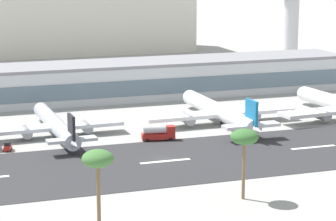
{
  "coord_description": "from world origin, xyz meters",
  "views": [
    {
      "loc": [
        -48.99,
        -149.92,
        45.75
      ],
      "look_at": [
        9.57,
        25.34,
        5.68
      ],
      "focal_mm": 75.57,
      "sensor_mm": 36.0,
      "label": 1
    }
  ],
  "objects": [
    {
      "name": "ground_plane",
      "position": [
        0.0,
        0.0,
        0.0
      ],
      "size": [
        1400.0,
        1400.0,
        0.0
      ],
      "primitive_type": "plane",
      "color": "#9E9E99"
    },
    {
      "name": "terminal_building",
      "position": [
        2.68,
        73.7,
        6.05
      ],
      "size": [
        171.47,
        20.96,
        12.1
      ],
      "color": "silver",
      "rests_on": "ground_plane"
    },
    {
      "name": "runway_strip",
      "position": [
        0.0,
        -1.99,
        0.04
      ],
      "size": [
        800.0,
        36.46,
        0.08
      ],
      "primitive_type": "cube",
      "color": "#2D2D30",
      "rests_on": "ground_plane"
    },
    {
      "name": "distant_hotel_block",
      "position": [
        9.04,
        193.75,
        20.58
      ],
      "size": [
        130.92,
        36.78,
        41.17
      ],
      "primitive_type": "cube",
      "color": "beige",
      "rests_on": "ground_plane"
    },
    {
      "name": "airliner_black_tail_gate_1",
      "position": [
        -20.0,
        27.69,
        3.06
      ],
      "size": [
        35.33,
        46.0,
        9.6
      ],
      "rotation": [
        0.0,
        0.0,
        1.61
      ],
      "color": "silver",
      "rests_on": "ground_plane"
    },
    {
      "name": "airliner_blue_tail_gate_2",
      "position": [
        26.13,
        27.8,
        3.35
      ],
      "size": [
        44.46,
        50.51,
        10.54
      ],
      "rotation": [
        0.0,
        0.0,
        1.6
      ],
      "color": "silver",
      "rests_on": "ground_plane"
    },
    {
      "name": "palm_tree_0",
      "position": [
        6.04,
        -31.1,
        12.09
      ],
      "size": [
        5.41,
        5.41,
        13.9
      ],
      "color": "brown",
      "rests_on": "ground_plane"
    },
    {
      "name": "palm_tree_2",
      "position": [
        -24.35,
        -39.39,
        12.75
      ],
      "size": [
        5.36,
        5.36,
        14.64
      ],
      "color": "brown",
      "rests_on": "ground_plane"
    },
    {
      "name": "control_tower",
      "position": [
        97.26,
        121.19,
        24.37
      ],
      "size": [
        13.77,
        13.77,
        37.71
      ],
      "color": "silver",
      "rests_on": "ground_plane"
    },
    {
      "name": "runway_centreline_dash_4",
      "position": [
        -0.22,
        -1.99,
        0.09
      ],
      "size": [
        12.0,
        1.2,
        0.01
      ],
      "primitive_type": "cube",
      "color": "white",
      "rests_on": "runway_strip"
    },
    {
      "name": "service_baggage_tug_1",
      "position": [
        -33.54,
        18.84,
        1.05
      ],
      "size": [
        2.49,
        3.48,
        2.2
      ],
      "rotation": [
        0.0,
        0.0,
        4.48
      ],
      "color": "#B2231E",
      "rests_on": "ground_plane"
    },
    {
      "name": "service_fuel_truck_0",
      "position": [
        4.12,
        16.83,
        2.03
      ],
      "size": [
        8.8,
        3.91,
        3.95
      ],
      "rotation": [
        0.0,
        0.0,
        6.13
      ],
      "color": "#B2231E",
      "rests_on": "ground_plane"
    },
    {
      "name": "runway_centreline_dash_5",
      "position": [
        38.17,
        -1.99,
        0.09
      ],
      "size": [
        12.0,
        1.2,
        0.01
      ],
      "primitive_type": "cube",
      "color": "white",
      "rests_on": "runway_strip"
    }
  ]
}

